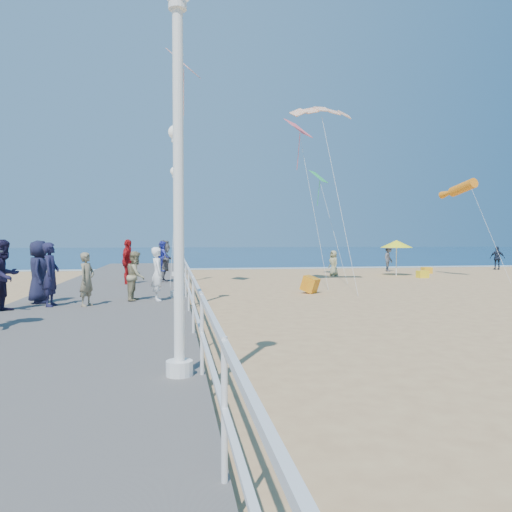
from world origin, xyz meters
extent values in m
plane|color=tan|center=(0.00, 0.00, 0.00)|extent=(160.00, 160.00, 0.00)
cube|color=#0D2B50|center=(0.00, 65.00, 0.01)|extent=(160.00, 90.00, 0.05)
cube|color=white|center=(0.00, 20.50, 0.03)|extent=(160.00, 1.20, 0.04)
cube|color=#68635E|center=(-7.50, 0.00, 0.20)|extent=(5.00, 44.00, 0.40)
cube|color=white|center=(-5.05, 0.00, 1.45)|extent=(0.05, 42.00, 0.06)
cube|color=white|center=(-5.05, 0.00, 0.95)|extent=(0.05, 42.00, 0.04)
cylinder|color=white|center=(-5.35, -9.00, 0.50)|extent=(0.36, 0.36, 0.20)
cylinder|color=white|center=(-5.35, -9.00, 2.85)|extent=(0.14, 0.14, 4.70)
cylinder|color=white|center=(-5.35, 0.00, 0.50)|extent=(0.36, 0.36, 0.20)
cylinder|color=white|center=(-5.35, 0.00, 2.85)|extent=(0.14, 0.14, 4.70)
sphere|color=white|center=(-5.35, 0.00, 5.50)|extent=(0.44, 0.44, 0.44)
cylinder|color=white|center=(-5.35, 9.00, 0.50)|extent=(0.36, 0.36, 0.20)
cylinder|color=white|center=(-5.35, 9.00, 2.85)|extent=(0.14, 0.14, 4.70)
sphere|color=white|center=(-5.35, 9.00, 5.50)|extent=(0.44, 0.44, 0.44)
imported|color=white|center=(-5.89, -0.77, 1.19)|extent=(0.46, 0.63, 1.57)
imported|color=#323CBB|center=(-5.74, -0.62, 1.70)|extent=(0.41, 0.49, 0.90)
imported|color=#1A1938|center=(-8.69, -1.56, 1.26)|extent=(0.45, 0.65, 1.72)
imported|color=#988F69|center=(-6.52, -0.63, 1.13)|extent=(0.65, 0.78, 1.45)
imported|color=#B31619|center=(-7.25, 4.89, 1.30)|extent=(0.67, 1.13, 1.80)
imported|color=#161831|center=(-9.19, -0.82, 1.29)|extent=(0.64, 0.92, 1.78)
imported|color=#5E5D62|center=(-5.82, 5.81, 1.28)|extent=(0.62, 1.67, 1.77)
imported|color=#7C7056|center=(-7.74, -1.68, 1.13)|extent=(0.54, 0.63, 1.46)
imported|color=#1C1836|center=(-9.60, -2.38, 1.30)|extent=(1.01, 1.09, 1.80)
imported|color=#535358|center=(8.95, 16.15, 0.90)|extent=(1.27, 1.32, 1.81)
imported|color=#192338|center=(17.41, 16.63, 0.84)|extent=(1.06, 0.80, 1.68)
imported|color=#979568|center=(3.92, 12.68, 0.76)|extent=(0.68, 0.85, 1.52)
cube|color=#D24F0C|center=(0.05, 3.92, 0.30)|extent=(0.90, 0.88, 0.74)
cylinder|color=white|center=(7.73, 12.37, 0.90)|extent=(0.05, 0.05, 1.80)
cone|color=#FFFC1A|center=(7.73, 12.37, 1.91)|extent=(1.90, 1.90, 0.45)
cube|color=yellow|center=(8.53, 10.69, 0.20)|extent=(0.55, 0.55, 0.40)
cube|color=#FFAD1A|center=(10.53, 13.94, 0.20)|extent=(0.55, 0.55, 0.40)
cylinder|color=orange|center=(10.64, 10.17, 5.09)|extent=(1.07, 3.02, 1.15)
cube|color=#FC5D6B|center=(0.56, 7.94, 7.55)|extent=(1.55, 1.59, 0.81)
cube|color=#2AC459|center=(2.90, 12.40, 5.82)|extent=(1.30, 1.34, 0.69)
cube|color=red|center=(-4.97, 5.57, 9.52)|extent=(1.47, 1.64, 0.92)
camera|label=1|loc=(-5.41, -15.66, 2.22)|focal=35.00mm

